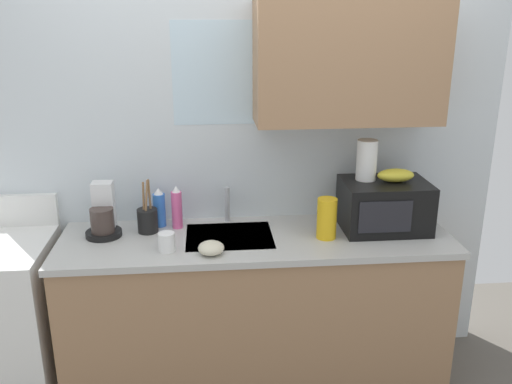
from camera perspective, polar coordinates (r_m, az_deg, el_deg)
kitchen_wall_assembly at (r=3.10m, az=1.37°, el=5.65°), size 2.86×0.42×2.50m
counter_unit at (r=3.15m, az=-0.06°, el=-12.03°), size 2.09×0.63×0.90m
sink_faucet at (r=3.13m, az=-2.99°, el=-1.30°), size 0.03×0.03×0.20m
microwave at (r=3.08m, az=13.13°, el=-1.36°), size 0.46×0.35×0.27m
banana_bunch at (r=3.05m, az=14.25°, el=1.69°), size 0.20×0.11×0.07m
paper_towel_roll at (r=3.03m, az=11.38°, el=3.27°), size 0.11×0.11×0.22m
coffee_maker at (r=3.05m, az=-15.52°, el=-2.40°), size 0.19×0.21×0.28m
dish_soap_bottle_pink at (r=3.06m, az=-8.19°, el=-1.66°), size 0.06×0.06×0.24m
dish_soap_bottle_blue at (r=3.10m, az=-9.97°, el=-1.66°), size 0.07×0.07×0.22m
cereal_canister at (r=2.92m, az=7.33°, el=-2.73°), size 0.10×0.10×0.22m
mug_white at (r=2.80m, az=-9.22°, el=-5.12°), size 0.08×0.08×0.09m
utensil_crock at (r=3.04m, az=-11.15°, el=-2.80°), size 0.11×0.11×0.30m
small_bowl at (r=2.74m, az=-4.67°, el=-5.79°), size 0.13×0.13×0.06m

